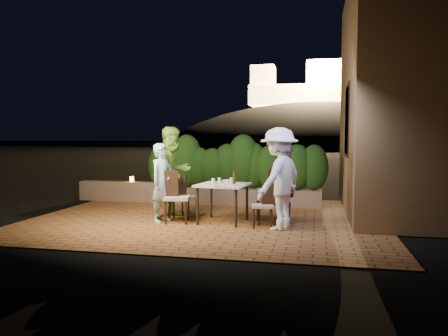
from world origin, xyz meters
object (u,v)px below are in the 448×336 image
(diner_blue, at_px, (162,183))
(diner_green, at_px, (173,172))
(chair_left_back, at_px, (185,196))
(beer_bottle, at_px, (234,177))
(chair_right_back, at_px, (269,196))
(chair_left_front, at_px, (177,197))
(dining_table, at_px, (223,203))
(diner_purple, at_px, (286,183))
(chair_right_front, at_px, (263,205))
(bowl, at_px, (227,181))
(parapet_lamp, at_px, (132,179))
(diner_white, at_px, (279,179))

(diner_blue, height_order, diner_green, diner_green)
(chair_left_back, bearing_deg, beer_bottle, -3.42)
(beer_bottle, distance_m, chair_left_back, 1.21)
(chair_right_back, bearing_deg, chair_left_front, -1.81)
(dining_table, height_order, chair_right_back, chair_right_back)
(chair_right_back, relative_size, diner_purple, 0.67)
(diner_blue, bearing_deg, chair_right_front, -73.59)
(dining_table, distance_m, bowl, 0.49)
(chair_left_back, xyz_separation_m, chair_right_back, (1.73, -0.20, 0.08))
(chair_left_back, relative_size, parapet_lamp, 6.34)
(diner_green, height_order, diner_purple, diner_green)
(dining_table, xyz_separation_m, beer_bottle, (0.22, 0.00, 0.52))
(beer_bottle, height_order, bowl, beer_bottle)
(dining_table, xyz_separation_m, diner_green, (-1.13, 0.37, 0.56))
(diner_green, distance_m, diner_purple, 2.34)
(chair_right_front, bearing_deg, chair_left_back, -29.01)
(bowl, relative_size, diner_blue, 0.13)
(diner_blue, bearing_deg, chair_right_back, -61.83)
(dining_table, xyz_separation_m, parapet_lamp, (-2.90, 2.28, 0.20))
(bowl, height_order, chair_right_front, chair_right_front)
(dining_table, bearing_deg, chair_right_back, 7.33)
(chair_left_back, bearing_deg, diner_blue, -108.80)
(chair_left_back, relative_size, diner_purple, 0.57)
(parapet_lamp, bearing_deg, bowl, -34.48)
(beer_bottle, height_order, diner_purple, diner_purple)
(chair_left_back, distance_m, chair_right_front, 1.77)
(beer_bottle, xyz_separation_m, chair_left_back, (-1.08, 0.31, -0.45))
(chair_left_front, bearing_deg, chair_left_back, 80.66)
(beer_bottle, bearing_deg, chair_right_front, -27.72)
(diner_green, bearing_deg, diner_blue, -152.09)
(chair_left_back, bearing_deg, diner_green, -179.14)
(dining_table, relative_size, diner_blue, 0.60)
(chair_left_back, height_order, parapet_lamp, chair_left_back)
(chair_left_front, distance_m, diner_green, 0.76)
(chair_right_back, bearing_deg, diner_purple, 176.98)
(bowl, relative_size, chair_left_front, 0.19)
(chair_left_front, bearing_deg, diner_blue, 170.78)
(diner_purple, bearing_deg, diner_blue, -82.35)
(chair_right_front, bearing_deg, diner_purple, -137.90)
(bowl, xyz_separation_m, diner_blue, (-1.18, -0.47, -0.01))
(bowl, relative_size, diner_white, 0.11)
(diner_blue, bearing_deg, diner_white, -75.77)
(beer_bottle, relative_size, diner_blue, 0.19)
(beer_bottle, bearing_deg, chair_left_back, 163.78)
(chair_right_back, height_order, diner_blue, diner_blue)
(chair_right_front, relative_size, diner_white, 0.46)
(dining_table, xyz_separation_m, bowl, (0.02, 0.28, 0.40))
(chair_right_front, bearing_deg, chair_left_front, -12.40)
(diner_purple, xyz_separation_m, parapet_lamp, (-4.09, 2.12, -0.21))
(chair_left_back, bearing_deg, diner_white, -7.42)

